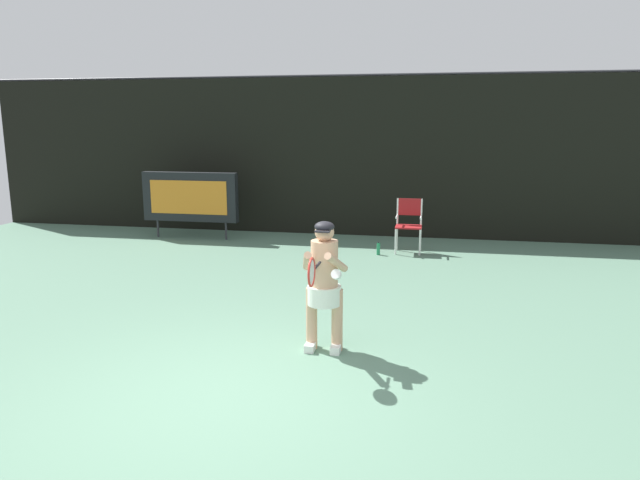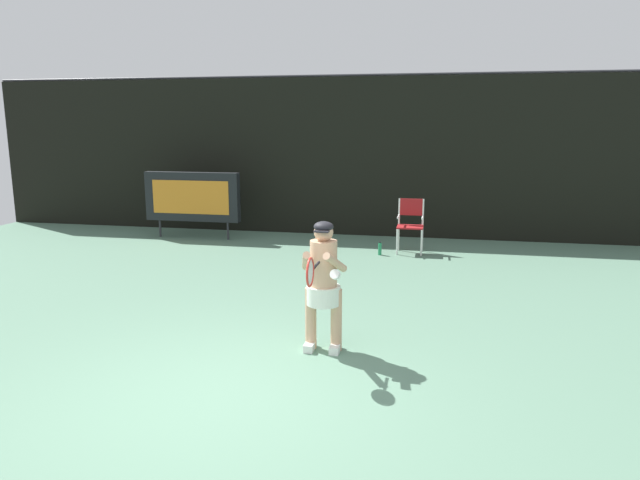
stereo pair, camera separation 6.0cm
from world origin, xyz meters
name	(u,v)px [view 1 (the left image)]	position (x,y,z in m)	size (l,w,h in m)	color
ground	(215,409)	(0.00, -0.19, -0.01)	(18.00, 22.00, 0.03)	slate
backdrop_screen	(351,157)	(0.00, 8.50, 1.81)	(18.00, 0.12, 3.66)	black
scoreboard	(190,197)	(-3.48, 7.34, 0.95)	(2.20, 0.21, 1.50)	black
umpire_chair	(409,222)	(1.43, 6.85, 0.62)	(0.52, 0.44, 1.08)	white
water_bottle	(378,249)	(0.86, 6.48, 0.12)	(0.07, 0.07, 0.27)	#248452
tennis_player	(324,280)	(0.72, 1.42, 0.83)	(0.53, 0.61, 1.51)	white
tennis_racket	(312,272)	(0.71, 0.80, 1.09)	(0.03, 0.60, 0.31)	black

